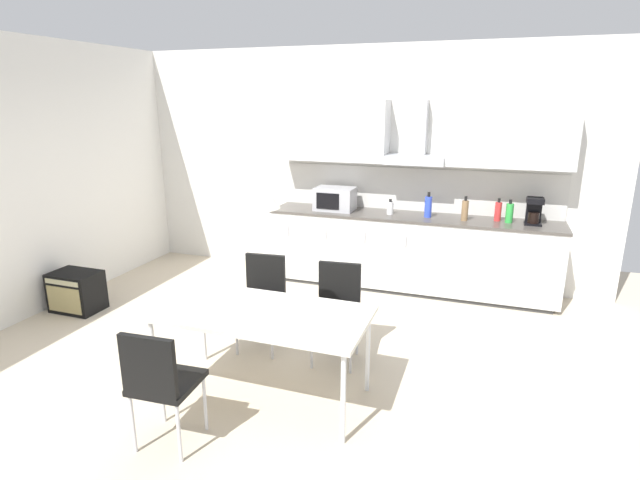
{
  "coord_description": "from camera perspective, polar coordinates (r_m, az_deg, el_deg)",
  "views": [
    {
      "loc": [
        1.84,
        -3.57,
        2.26
      ],
      "look_at": [
        0.37,
        0.63,
        1.0
      ],
      "focal_mm": 28.0,
      "sensor_mm": 36.0,
      "label": 1
    }
  ],
  "objects": [
    {
      "name": "upper_wall_cabinets",
      "position": [
        6.04,
        11.02,
        11.9
      ],
      "size": [
        3.41,
        0.4,
        0.73
      ],
      "color": "silver"
    },
    {
      "name": "chair_near_left",
      "position": [
        3.49,
        -17.9,
        -14.75
      ],
      "size": [
        0.42,
        0.42,
        0.87
      ],
      "color": "black",
      "rests_on": "ground_plane"
    },
    {
      "name": "kitchen_counter",
      "position": [
        6.16,
        10.15,
        -1.38
      ],
      "size": [
        3.43,
        0.62,
        0.92
      ],
      "color": "#333333",
      "rests_on": "ground_plane"
    },
    {
      "name": "chair_far_right",
      "position": [
        4.44,
        1.98,
        -7.13
      ],
      "size": [
        0.44,
        0.44,
        0.87
      ],
      "color": "black",
      "rests_on": "ground_plane"
    },
    {
      "name": "pendant_lamp",
      "position": [
        3.55,
        -7.17,
        5.4
      ],
      "size": [
        0.32,
        0.32,
        0.22
      ],
      "primitive_type": "cone",
      "color": "silver"
    },
    {
      "name": "dining_table",
      "position": [
        3.84,
        -6.68,
        -8.66
      ],
      "size": [
        1.62,
        0.8,
        0.72
      ],
      "color": "silver",
      "rests_on": "ground_plane"
    },
    {
      "name": "chair_far_left",
      "position": [
        4.69,
        -6.58,
        -5.94
      ],
      "size": [
        0.44,
        0.44,
        0.87
      ],
      "color": "black",
      "rests_on": "ground_plane"
    },
    {
      "name": "bottle_white",
      "position": [
        6.06,
        8.02,
        3.67
      ],
      "size": [
        0.08,
        0.08,
        0.18
      ],
      "color": "white",
      "rests_on": "kitchen_counter"
    },
    {
      "name": "guitar_amp",
      "position": [
        6.14,
        -26.06,
        -5.29
      ],
      "size": [
        0.52,
        0.37,
        0.44
      ],
      "color": "black",
      "rests_on": "ground_plane"
    },
    {
      "name": "coffee_maker",
      "position": [
        5.99,
        23.26,
        3.08
      ],
      "size": [
        0.18,
        0.19,
        0.3
      ],
      "color": "black",
      "rests_on": "kitchen_counter"
    },
    {
      "name": "backsplash_tile",
      "position": [
        6.27,
        10.9,
        5.66
      ],
      "size": [
        3.41,
        0.02,
        0.52
      ],
      "primitive_type": "cube",
      "color": "silver",
      "rests_on": "kitchen_counter"
    },
    {
      "name": "bottle_blue",
      "position": [
        5.98,
        12.26,
        3.76
      ],
      "size": [
        0.08,
        0.08,
        0.3
      ],
      "color": "blue",
      "rests_on": "kitchen_counter"
    },
    {
      "name": "bottle_red",
      "position": [
        6.01,
        19.68,
        3.12
      ],
      "size": [
        0.07,
        0.07,
        0.26
      ],
      "color": "red",
      "rests_on": "kitchen_counter"
    },
    {
      "name": "bottle_brown",
      "position": [
        5.91,
        16.23,
        3.29
      ],
      "size": [
        0.07,
        0.07,
        0.28
      ],
      "color": "brown",
      "rests_on": "kitchen_counter"
    },
    {
      "name": "microwave",
      "position": [
        6.23,
        1.72,
        4.73
      ],
      "size": [
        0.48,
        0.35,
        0.28
      ],
      "color": "#ADADB2",
      "rests_on": "kitchen_counter"
    },
    {
      "name": "bottle_green",
      "position": [
        5.97,
        20.83,
        2.92
      ],
      "size": [
        0.08,
        0.08,
        0.26
      ],
      "color": "green",
      "rests_on": "kitchen_counter"
    },
    {
      "name": "wall_back",
      "position": [
        6.5,
        2.69,
        8.6
      ],
      "size": [
        6.58,
        0.1,
        2.89
      ],
      "primitive_type": "cube",
      "color": "silver",
      "rests_on": "ground_plane"
    },
    {
      "name": "ground_plane",
      "position": [
        4.62,
        -7.14,
        -13.8
      ],
      "size": [
        8.22,
        7.66,
        0.02
      ],
      "primitive_type": "cube",
      "color": "beige"
    }
  ]
}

